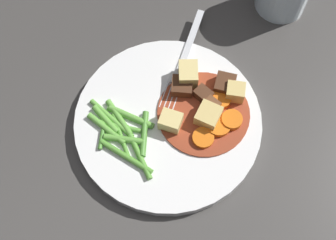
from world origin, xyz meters
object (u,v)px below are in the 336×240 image
object	(u,v)px
carrot_slice_0	(220,100)
carrot_slice_3	(203,138)
potato_chunk_2	(188,75)
meat_chunk_1	(182,87)
potato_chunk_3	(235,92)
meat_chunk_0	(225,85)
dinner_plate	(168,123)
meat_chunk_2	(203,95)
potato_chunk_1	(208,116)
potato_chunk_0	(169,122)
fork	(183,61)
carrot_slice_2	(219,125)
meat_chunk_3	(211,106)
carrot_slice_1	(232,120)

from	to	relation	value
carrot_slice_0	carrot_slice_3	world-z (taller)	carrot_slice_0
carrot_slice_0	potato_chunk_2	distance (m)	0.06
carrot_slice_0	potato_chunk_2	xyz separation A→B (m)	(-0.02, 0.05, 0.01)
carrot_slice_0	meat_chunk_1	size ratio (longest dim) A/B	1.02
potato_chunk_3	meat_chunk_0	bearing A→B (deg)	108.59
carrot_slice_3	dinner_plate	bearing A→B (deg)	121.70
potato_chunk_2	meat_chunk_2	xyz separation A→B (m)	(0.01, -0.04, -0.01)
potato_chunk_1	potato_chunk_2	xyz separation A→B (m)	(0.00, 0.07, 0.00)
potato_chunk_0	potato_chunk_3	world-z (taller)	potato_chunk_3
potato_chunk_3	fork	world-z (taller)	potato_chunk_3
carrot_slice_0	potato_chunk_1	bearing A→B (deg)	-150.69
potato_chunk_1	meat_chunk_1	world-z (taller)	potato_chunk_1
carrot_slice_0	potato_chunk_0	size ratio (longest dim) A/B	1.02
carrot_slice_0	potato_chunk_3	distance (m)	0.02
meat_chunk_1	potato_chunk_0	bearing A→B (deg)	-135.32
carrot_slice_3	meat_chunk_1	world-z (taller)	meat_chunk_1
fork	dinner_plate	bearing A→B (deg)	-130.32
carrot_slice_2	meat_chunk_3	size ratio (longest dim) A/B	1.65
potato_chunk_1	carrot_slice_3	bearing A→B (deg)	-131.24
carrot_slice_3	potato_chunk_3	xyz separation A→B (m)	(0.07, 0.04, 0.01)
potato_chunk_1	fork	size ratio (longest dim) A/B	0.24
meat_chunk_2	carrot_slice_0	bearing A→B (deg)	-42.80
dinner_plate	meat_chunk_3	xyz separation A→B (m)	(0.06, -0.01, 0.02)
carrot_slice_2	carrot_slice_0	bearing A→B (deg)	57.09
potato_chunk_2	meat_chunk_0	bearing A→B (deg)	-42.43
carrot_slice_1	fork	world-z (taller)	carrot_slice_1
meat_chunk_1	fork	world-z (taller)	meat_chunk_1
potato_chunk_0	meat_chunk_0	xyz separation A→B (m)	(0.10, 0.02, -0.00)
carrot_slice_0	carrot_slice_3	size ratio (longest dim) A/B	0.99
meat_chunk_0	fork	size ratio (longest dim) A/B	0.22
carrot_slice_2	potato_chunk_1	bearing A→B (deg)	115.38
dinner_plate	potato_chunk_2	distance (m)	0.07
carrot_slice_0	meat_chunk_0	distance (m)	0.02
meat_chunk_1	carrot_slice_1	bearing A→B (deg)	-63.93
carrot_slice_3	potato_chunk_2	xyz separation A→B (m)	(0.02, 0.09, 0.01)
carrot_slice_3	potato_chunk_2	bearing A→B (deg)	74.62
meat_chunk_2	meat_chunk_3	size ratio (longest dim) A/B	1.16
potato_chunk_0	potato_chunk_1	size ratio (longest dim) A/B	0.90
potato_chunk_1	fork	distance (m)	0.10
carrot_slice_0	meat_chunk_0	xyz separation A→B (m)	(0.02, 0.02, 0.00)
carrot_slice_3	meat_chunk_2	bearing A→B (deg)	61.17
fork	meat_chunk_1	bearing A→B (deg)	-120.04
potato_chunk_2	carrot_slice_0	bearing A→B (deg)	-65.45
carrot_slice_0	meat_chunk_3	world-z (taller)	meat_chunk_3
potato_chunk_1	fork	world-z (taller)	potato_chunk_1
potato_chunk_3	meat_chunk_3	world-z (taller)	potato_chunk_3
potato_chunk_2	meat_chunk_3	bearing A→B (deg)	-83.08
potato_chunk_1	carrot_slice_1	bearing A→B (deg)	-34.47
meat_chunk_0	carrot_slice_2	bearing A→B (deg)	-127.33
carrot_slice_2	potato_chunk_0	xyz separation A→B (m)	(-0.06, 0.03, 0.01)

